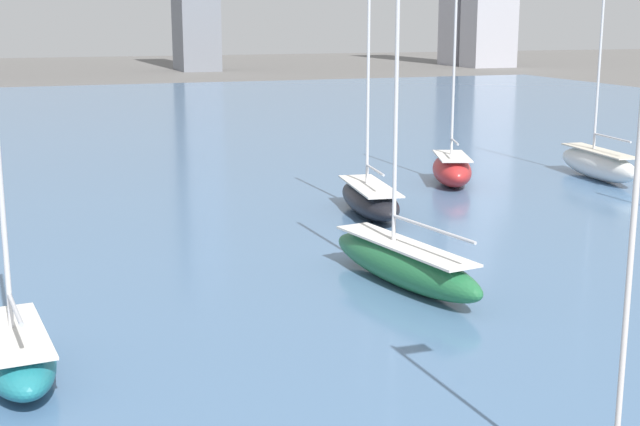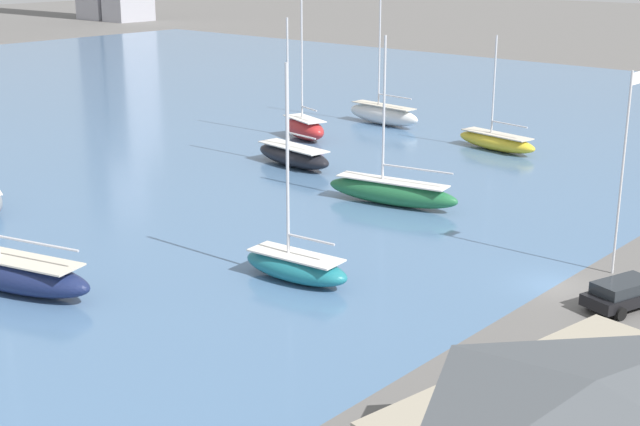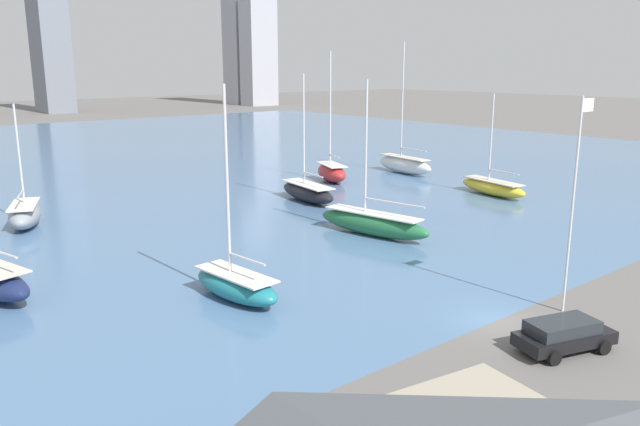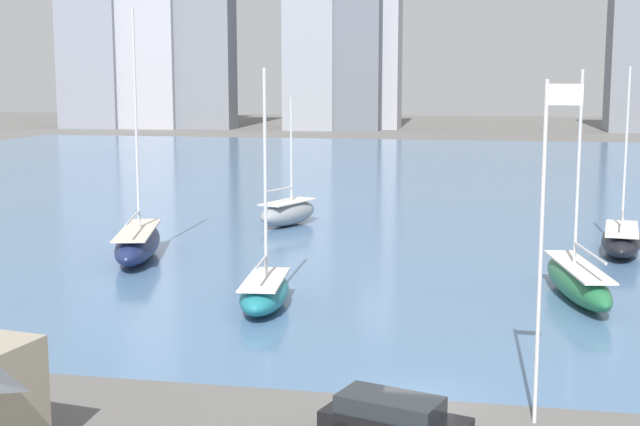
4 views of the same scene
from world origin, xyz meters
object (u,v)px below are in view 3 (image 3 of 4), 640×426
at_px(sailboat_green, 373,223).
at_px(sailboat_gray, 25,214).
at_px(sailboat_teal, 236,284).
at_px(flag_pole, 574,199).
at_px(sailboat_red, 331,172).
at_px(sailboat_black, 307,192).
at_px(sailboat_yellow, 493,187).
at_px(sailboat_white, 404,164).
at_px(parked_wagon_black, 564,334).

bearing_deg(sailboat_green, sailboat_gray, 124.88).
distance_m(sailboat_green, sailboat_teal, 16.95).
bearing_deg(sailboat_gray, sailboat_green, -23.67).
height_order(flag_pole, sailboat_green, sailboat_green).
height_order(sailboat_red, sailboat_green, sailboat_red).
relative_size(flag_pole, sailboat_black, 0.94).
distance_m(sailboat_yellow, sailboat_black, 19.85).
relative_size(sailboat_yellow, sailboat_gray, 1.02).
bearing_deg(sailboat_yellow, sailboat_teal, -157.03).
relative_size(sailboat_black, sailboat_white, 0.77).
xyz_separation_m(flag_pole, sailboat_black, (6.98, 32.03, -5.46)).
bearing_deg(sailboat_white, parked_wagon_black, -122.76).
xyz_separation_m(sailboat_red, sailboat_black, (-8.98, -6.80, -0.20)).
bearing_deg(sailboat_green, parked_wagon_black, -120.34).
height_order(sailboat_yellow, sailboat_red, sailboat_red).
distance_m(sailboat_green, parked_wagon_black, 22.36).
xyz_separation_m(sailboat_green, sailboat_white, (24.11, 19.14, 0.15)).
height_order(sailboat_red, sailboat_black, sailboat_red).
xyz_separation_m(sailboat_black, sailboat_teal, (-20.18, -18.87, -0.06)).
xyz_separation_m(sailboat_green, parked_wagon_black, (-7.64, -21.02, -0.16)).
relative_size(sailboat_teal, parked_wagon_black, 2.40).
bearing_deg(sailboat_white, sailboat_black, -159.17).
height_order(sailboat_green, parked_wagon_black, sailboat_green).
bearing_deg(sailboat_white, sailboat_gray, -176.53).
xyz_separation_m(sailboat_red, parked_wagon_black, (-20.66, -41.48, -0.31)).
height_order(sailboat_black, sailboat_green, sailboat_black).
height_order(sailboat_black, sailboat_teal, sailboat_black).
distance_m(sailboat_red, sailboat_gray, 34.00).
bearing_deg(sailboat_gray, flag_pole, -44.18).
bearing_deg(sailboat_black, sailboat_gray, 171.52).
height_order(sailboat_black, sailboat_white, sailboat_white).
relative_size(sailboat_green, parked_wagon_black, 2.39).
height_order(sailboat_white, parked_wagon_black, sailboat_white).
height_order(flag_pole, parked_wagon_black, flag_pole).
bearing_deg(sailboat_yellow, sailboat_red, 125.45).
bearing_deg(sailboat_white, sailboat_red, 178.75).
height_order(flag_pole, sailboat_black, sailboat_black).
distance_m(flag_pole, sailboat_yellow, 33.08).
relative_size(flag_pole, sailboat_red, 0.79).
bearing_deg(parked_wagon_black, sailboat_red, 171.11).
bearing_deg(sailboat_gray, parked_wagon_black, -51.23).
bearing_deg(flag_pole, sailboat_gray, 114.74).
relative_size(flag_pole, sailboat_teal, 0.96).
relative_size(flag_pole, sailboat_white, 0.73).
bearing_deg(sailboat_green, flag_pole, -109.43).
xyz_separation_m(sailboat_green, sailboat_teal, (-16.13, -5.21, -0.11)).
distance_m(sailboat_red, sailboat_teal, 38.85).
relative_size(sailboat_yellow, sailboat_white, 0.65).
distance_m(sailboat_black, sailboat_gray, 26.02).
bearing_deg(sailboat_gray, sailboat_red, 20.53).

